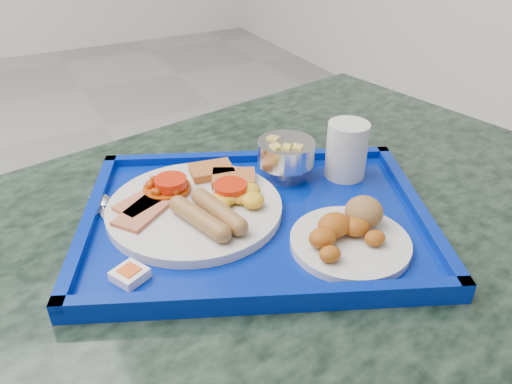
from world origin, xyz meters
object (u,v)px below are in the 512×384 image
main_plate (199,204)px  bread_plate (350,233)px  tray (256,219)px  table (263,319)px  fruit_bowl (286,153)px  juice_cup (347,148)px

main_plate → bread_plate: bread_plate is taller
tray → main_plate: size_ratio=2.33×
table → tray: bearing=142.9°
tray → fruit_bowl: fruit_bowl is taller
main_plate → tray: bearing=-35.5°
bread_plate → fruit_bowl: size_ratio=1.72×
fruit_bowl → table: bearing=-134.4°
fruit_bowl → juice_cup: size_ratio=1.01×
table → main_plate: main_plate is taller
fruit_bowl → juice_cup: (0.09, -0.04, 0.01)m
bread_plate → fruit_bowl: fruit_bowl is taller
bread_plate → main_plate: bearing=132.3°
tray → main_plate: bearing=144.5°
table → main_plate: bearing=144.3°
table → juice_cup: size_ratio=14.50×
table → bread_plate: (0.07, -0.11, 0.22)m
tray → fruit_bowl: size_ratio=6.41×
main_plate → fruit_bowl: fruit_bowl is taller
table → tray: tray is taller
tray → juice_cup: (0.18, 0.04, 0.06)m
table → bread_plate: bearing=-56.7°
main_plate → fruit_bowl: size_ratio=2.75×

